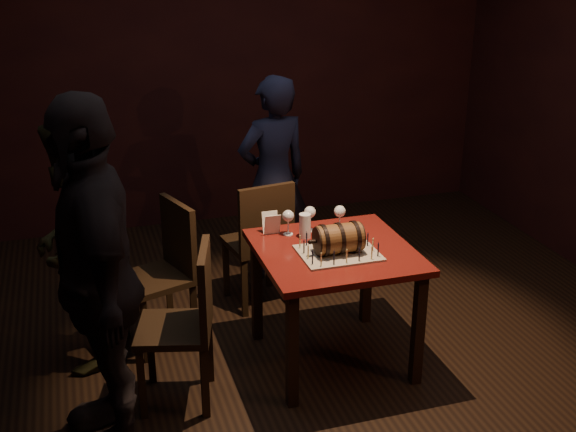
{
  "coord_description": "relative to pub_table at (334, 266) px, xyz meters",
  "views": [
    {
      "loc": [
        -1.24,
        -3.66,
        2.49
      ],
      "look_at": [
        -0.1,
        0.05,
        0.95
      ],
      "focal_mm": 45.0,
      "sensor_mm": 36.0,
      "label": 1
    }
  ],
  "objects": [
    {
      "name": "room_shell",
      "position": [
        -0.16,
        0.05,
        0.76
      ],
      "size": [
        5.04,
        5.04,
        2.8
      ],
      "color": "black",
      "rests_on": "ground"
    },
    {
      "name": "pub_table",
      "position": [
        0.0,
        0.0,
        0.0
      ],
      "size": [
        0.9,
        0.9,
        0.75
      ],
      "color": "#4C0E0C",
      "rests_on": "ground"
    },
    {
      "name": "cake_board",
      "position": [
        -0.01,
        -0.07,
        0.12
      ],
      "size": [
        0.45,
        0.35,
        0.01
      ],
      "primitive_type": "cube",
      "color": "#A09481",
      "rests_on": "pub_table"
    },
    {
      "name": "barrel_cake",
      "position": [
        -0.01,
        -0.07,
        0.21
      ],
      "size": [
        0.32,
        0.19,
        0.19
      ],
      "color": "brown",
      "rests_on": "cake_board"
    },
    {
      "name": "birthday_candles",
      "position": [
        -0.01,
        -0.07,
        0.16
      ],
      "size": [
        0.4,
        0.3,
        0.09
      ],
      "color": "#F3E491",
      "rests_on": "cake_board"
    },
    {
      "name": "wine_glass_left",
      "position": [
        -0.2,
        0.28,
        0.23
      ],
      "size": [
        0.07,
        0.07,
        0.16
      ],
      "color": "silver",
      "rests_on": "pub_table"
    },
    {
      "name": "wine_glass_mid",
      "position": [
        -0.05,
        0.3,
        0.23
      ],
      "size": [
        0.07,
        0.07,
        0.16
      ],
      "color": "silver",
      "rests_on": "pub_table"
    },
    {
      "name": "wine_glass_right",
      "position": [
        0.13,
        0.26,
        0.23
      ],
      "size": [
        0.07,
        0.07,
        0.16
      ],
      "color": "silver",
      "rests_on": "pub_table"
    },
    {
      "name": "pint_of_ale",
      "position": [
        -0.11,
        0.22,
        0.18
      ],
      "size": [
        0.07,
        0.07,
        0.15
      ],
      "color": "silver",
      "rests_on": "pub_table"
    },
    {
      "name": "menu_card",
      "position": [
        -0.29,
        0.33,
        0.17
      ],
      "size": [
        0.1,
        0.05,
        0.13
      ],
      "primitive_type": null,
      "color": "white",
      "rests_on": "pub_table"
    },
    {
      "name": "chair_back",
      "position": [
        -0.24,
        0.8,
        -0.12
      ],
      "size": [
        0.46,
        0.46,
        0.93
      ],
      "color": "black",
      "rests_on": "ground"
    },
    {
      "name": "chair_left_rear",
      "position": [
        -0.93,
        0.55,
        -0.12
      ],
      "size": [
        0.51,
        0.51,
        0.93
      ],
      "color": "black",
      "rests_on": "ground"
    },
    {
      "name": "chair_left_front",
      "position": [
        -0.9,
        -0.15,
        -0.12
      ],
      "size": [
        0.49,
        0.49,
        0.93
      ],
      "color": "black",
      "rests_on": "ground"
    },
    {
      "name": "person_back",
      "position": [
        -0.01,
        1.28,
        0.13
      ],
      "size": [
        0.63,
        0.48,
        1.55
      ],
      "primitive_type": "imported",
      "rotation": [
        0.0,
        0.0,
        3.35
      ],
      "color": "#1B1D36",
      "rests_on": "ground"
    },
    {
      "name": "person_left_rear",
      "position": [
        -1.44,
        0.44,
        0.13
      ],
      "size": [
        0.79,
        0.9,
        1.54
      ],
      "primitive_type": "imported",
      "rotation": [
        0.0,
        0.0,
        -1.9
      ],
      "color": "#38381C",
      "rests_on": "ground"
    },
    {
      "name": "person_left_front",
      "position": [
        -1.37,
        -0.34,
        0.28
      ],
      "size": [
        0.51,
        1.1,
        1.84
      ],
      "primitive_type": "imported",
      "rotation": [
        0.0,
        0.0,
        -1.52
      ],
      "color": "black",
      "rests_on": "ground"
    }
  ]
}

